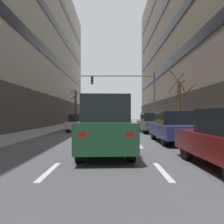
# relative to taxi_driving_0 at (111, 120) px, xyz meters

# --- Properties ---
(ground_plane) EXTENTS (120.00, 120.00, 0.00)m
(ground_plane) POSITION_rel_taxi_driving_0_xyz_m (-0.08, -20.18, -0.78)
(ground_plane) COLOR #515156
(sidewalk_left) EXTENTS (3.02, 80.00, 0.14)m
(sidewalk_left) POSITION_rel_taxi_driving_0_xyz_m (-6.23, -20.18, -0.71)
(sidewalk_left) COLOR gray
(sidewalk_left) RESTS_ON ground
(sidewalk_right) EXTENTS (3.02, 80.00, 0.14)m
(sidewalk_right) POSITION_rel_taxi_driving_0_xyz_m (6.07, -20.18, -0.71)
(sidewalk_right) COLOR gray
(sidewalk_right) RESTS_ON ground
(lane_stripe_l1_s2) EXTENTS (0.16, 2.00, 0.01)m
(lane_stripe_l1_s2) POSITION_rel_taxi_driving_0_xyz_m (-1.62, -28.18, -0.78)
(lane_stripe_l1_s2) COLOR silver
(lane_stripe_l1_s2) RESTS_ON ground
(lane_stripe_l1_s3) EXTENTS (0.16, 2.00, 0.01)m
(lane_stripe_l1_s3) POSITION_rel_taxi_driving_0_xyz_m (-1.62, -23.18, -0.78)
(lane_stripe_l1_s3) COLOR silver
(lane_stripe_l1_s3) RESTS_ON ground
(lane_stripe_l1_s4) EXTENTS (0.16, 2.00, 0.01)m
(lane_stripe_l1_s4) POSITION_rel_taxi_driving_0_xyz_m (-1.62, -18.18, -0.78)
(lane_stripe_l1_s4) COLOR silver
(lane_stripe_l1_s4) RESTS_ON ground
(lane_stripe_l1_s5) EXTENTS (0.16, 2.00, 0.01)m
(lane_stripe_l1_s5) POSITION_rel_taxi_driving_0_xyz_m (-1.62, -13.18, -0.78)
(lane_stripe_l1_s5) COLOR silver
(lane_stripe_l1_s5) RESTS_ON ground
(lane_stripe_l1_s6) EXTENTS (0.16, 2.00, 0.01)m
(lane_stripe_l1_s6) POSITION_rel_taxi_driving_0_xyz_m (-1.62, -8.18, -0.78)
(lane_stripe_l1_s6) COLOR silver
(lane_stripe_l1_s6) RESTS_ON ground
(lane_stripe_l1_s7) EXTENTS (0.16, 2.00, 0.01)m
(lane_stripe_l1_s7) POSITION_rel_taxi_driving_0_xyz_m (-1.62, -3.18, -0.78)
(lane_stripe_l1_s7) COLOR silver
(lane_stripe_l1_s7) RESTS_ON ground
(lane_stripe_l1_s8) EXTENTS (0.16, 2.00, 0.01)m
(lane_stripe_l1_s8) POSITION_rel_taxi_driving_0_xyz_m (-1.62, 1.82, -0.78)
(lane_stripe_l1_s8) COLOR silver
(lane_stripe_l1_s8) RESTS_ON ground
(lane_stripe_l1_s9) EXTENTS (0.16, 2.00, 0.01)m
(lane_stripe_l1_s9) POSITION_rel_taxi_driving_0_xyz_m (-1.62, 6.82, -0.78)
(lane_stripe_l1_s9) COLOR silver
(lane_stripe_l1_s9) RESTS_ON ground
(lane_stripe_l1_s10) EXTENTS (0.16, 2.00, 0.01)m
(lane_stripe_l1_s10) POSITION_rel_taxi_driving_0_xyz_m (-1.62, 11.82, -0.78)
(lane_stripe_l1_s10) COLOR silver
(lane_stripe_l1_s10) RESTS_ON ground
(lane_stripe_l2_s2) EXTENTS (0.16, 2.00, 0.01)m
(lane_stripe_l2_s2) POSITION_rel_taxi_driving_0_xyz_m (1.47, -28.18, -0.78)
(lane_stripe_l2_s2) COLOR silver
(lane_stripe_l2_s2) RESTS_ON ground
(lane_stripe_l2_s3) EXTENTS (0.16, 2.00, 0.01)m
(lane_stripe_l2_s3) POSITION_rel_taxi_driving_0_xyz_m (1.47, -23.18, -0.78)
(lane_stripe_l2_s3) COLOR silver
(lane_stripe_l2_s3) RESTS_ON ground
(lane_stripe_l2_s4) EXTENTS (0.16, 2.00, 0.01)m
(lane_stripe_l2_s4) POSITION_rel_taxi_driving_0_xyz_m (1.47, -18.18, -0.78)
(lane_stripe_l2_s4) COLOR silver
(lane_stripe_l2_s4) RESTS_ON ground
(lane_stripe_l2_s5) EXTENTS (0.16, 2.00, 0.01)m
(lane_stripe_l2_s5) POSITION_rel_taxi_driving_0_xyz_m (1.47, -13.18, -0.78)
(lane_stripe_l2_s5) COLOR silver
(lane_stripe_l2_s5) RESTS_ON ground
(lane_stripe_l2_s6) EXTENTS (0.16, 2.00, 0.01)m
(lane_stripe_l2_s6) POSITION_rel_taxi_driving_0_xyz_m (1.47, -8.18, -0.78)
(lane_stripe_l2_s6) COLOR silver
(lane_stripe_l2_s6) RESTS_ON ground
(lane_stripe_l2_s7) EXTENTS (0.16, 2.00, 0.01)m
(lane_stripe_l2_s7) POSITION_rel_taxi_driving_0_xyz_m (1.47, -3.18, -0.78)
(lane_stripe_l2_s7) COLOR silver
(lane_stripe_l2_s7) RESTS_ON ground
(lane_stripe_l2_s8) EXTENTS (0.16, 2.00, 0.01)m
(lane_stripe_l2_s8) POSITION_rel_taxi_driving_0_xyz_m (1.47, 1.82, -0.78)
(lane_stripe_l2_s8) COLOR silver
(lane_stripe_l2_s8) RESTS_ON ground
(lane_stripe_l2_s9) EXTENTS (0.16, 2.00, 0.01)m
(lane_stripe_l2_s9) POSITION_rel_taxi_driving_0_xyz_m (1.47, 6.82, -0.78)
(lane_stripe_l2_s9) COLOR silver
(lane_stripe_l2_s9) RESTS_ON ground
(lane_stripe_l2_s10) EXTENTS (0.16, 2.00, 0.01)m
(lane_stripe_l2_s10) POSITION_rel_taxi_driving_0_xyz_m (1.47, 11.82, -0.78)
(lane_stripe_l2_s10) COLOR silver
(lane_stripe_l2_s10) RESTS_ON ground
(taxi_driving_0) EXTENTS (1.84, 4.25, 1.75)m
(taxi_driving_0) POSITION_rel_taxi_driving_0_xyz_m (0.00, 0.00, 0.00)
(taxi_driving_0) COLOR black
(taxi_driving_0) RESTS_ON ground
(car_driving_1) EXTENTS (2.17, 4.73, 2.25)m
(car_driving_1) POSITION_rel_taxi_driving_0_xyz_m (-0.19, -25.62, 0.34)
(car_driving_1) COLOR black
(car_driving_1) RESTS_ON ground
(car_driving_2) EXTENTS (1.84, 4.24, 1.58)m
(car_driving_2) POSITION_rel_taxi_driving_0_xyz_m (-3.02, -13.87, -0.00)
(car_driving_2) COLOR black
(car_driving_2) RESTS_ON ground
(car_driving_3) EXTENTS (2.01, 4.50, 1.66)m
(car_driving_3) POSITION_rel_taxi_driving_0_xyz_m (-3.23, -4.12, 0.04)
(car_driving_3) COLOR black
(car_driving_3) RESTS_ON ground
(car_driving_4) EXTENTS (1.82, 4.24, 1.58)m
(car_driving_4) POSITION_rel_taxi_driving_0_xyz_m (-3.07, 7.62, -0.00)
(car_driving_4) COLOR black
(car_driving_4) RESTS_ON ground
(taxi_driving_5) EXTENTS (1.93, 4.29, 1.76)m
(taxi_driving_5) POSITION_rel_taxi_driving_0_xyz_m (-0.01, 9.69, 0.00)
(taxi_driving_5) COLOR black
(taxi_driving_5) RESTS_ON ground
(taxi_driving_6) EXTENTS (1.96, 4.56, 1.88)m
(taxi_driving_6) POSITION_rel_taxi_driving_0_xyz_m (-0.08, -10.21, 0.06)
(taxi_driving_6) COLOR black
(taxi_driving_6) RESTS_ON ground
(car_parked_1) EXTENTS (1.95, 4.62, 1.73)m
(car_parked_1) POSITION_rel_taxi_driving_0_xyz_m (3.51, -22.15, 0.07)
(car_parked_1) COLOR black
(car_parked_1) RESTS_ON ground
(car_parked_2) EXTENTS (2.01, 4.58, 1.70)m
(car_parked_2) POSITION_rel_taxi_driving_0_xyz_m (3.51, -15.37, 0.06)
(car_parked_2) COLOR black
(car_parked_2) RESTS_ON ground
(traffic_signal_0) EXTENTS (8.52, 0.35, 6.41)m
(traffic_signal_0) POSITION_rel_taxi_driving_0_xyz_m (2.41, -9.38, 3.76)
(traffic_signal_0) COLOR #4C4C51
(traffic_signal_0) RESTS_ON sidewalk_right
(street_tree_1) EXTENTS (2.03, 2.02, 5.15)m
(street_tree_1) POSITION_rel_taxi_driving_0_xyz_m (5.79, -15.85, 1.67)
(street_tree_1) COLOR #4C3823
(street_tree_1) RESTS_ON sidewalk_right
(street_tree_2) EXTENTS (1.59, 2.00, 5.90)m
(street_tree_2) POSITION_rel_taxi_driving_0_xyz_m (-5.95, 1.53, 2.22)
(street_tree_2) COLOR #4C3823
(street_tree_2) RESTS_ON sidewalk_left
(pedestrian_0) EXTENTS (0.25, 0.52, 1.64)m
(pedestrian_0) POSITION_rel_taxi_driving_0_xyz_m (5.71, -4.18, 0.31)
(pedestrian_0) COLOR #383D59
(pedestrian_0) RESTS_ON sidewalk_right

